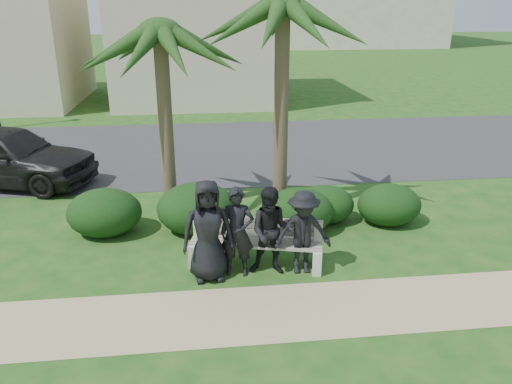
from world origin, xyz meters
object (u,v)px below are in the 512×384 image
man_a (208,231)px  man_d (303,232)px  man_b (237,232)px  park_bench (255,246)px  palm_right (283,8)px  car_a (6,155)px  man_c (272,231)px  palm_left (160,33)px

man_a → man_d: (1.70, 0.02, -0.14)m
man_b → park_bench: bearing=48.5°
man_d → palm_right: (0.01, 2.69, 3.79)m
park_bench → car_a: (-6.19, 5.31, 0.43)m
man_a → car_a: size_ratio=0.39×
palm_right → park_bench: bearing=-109.7°
man_a → palm_right: 4.86m
park_bench → man_c: (0.26, -0.31, 0.44)m
man_c → man_d: 0.57m
man_d → palm_left: size_ratio=0.32×
palm_left → man_a: bearing=-75.5°
man_c → car_a: size_ratio=0.34×
man_a → man_b: size_ratio=1.11×
man_b → man_a: bearing=-160.4°
park_bench → man_b: bearing=-127.8°
park_bench → man_a: (-0.88, -0.38, 0.54)m
palm_left → palm_right: bearing=-10.0°
man_a → man_d: 1.71m
man_a → palm_left: (-0.82, 3.16, 3.15)m
park_bench → palm_right: size_ratio=0.47×
park_bench → man_b: (-0.36, -0.29, 0.45)m
park_bench → man_b: size_ratio=1.55×
man_c → palm_right: 4.63m
palm_right → car_a: size_ratio=1.16×
man_a → man_c: bearing=-0.4°
man_b → palm_left: palm_left is taller
man_d → palm_left: palm_left is taller
man_b → man_c: bearing=7.4°
man_b → car_a: bearing=146.1°
man_b → palm_right: palm_right is taller
man_a → car_a: bearing=129.6°
man_b → man_d: 1.19m
park_bench → palm_right: (0.84, 2.33, 4.19)m
man_c → palm_left: bearing=133.9°
park_bench → palm_right: bearing=83.9°
man_a → palm_right: (1.72, 2.71, 3.65)m
man_a → car_a: man_a is taller
man_a → palm_left: palm_left is taller
man_c → car_a: 8.55m
palm_right → car_a: (-7.02, 2.97, -3.76)m
car_a → palm_right: bearing=-95.8°
palm_left → car_a: size_ratio=1.05×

